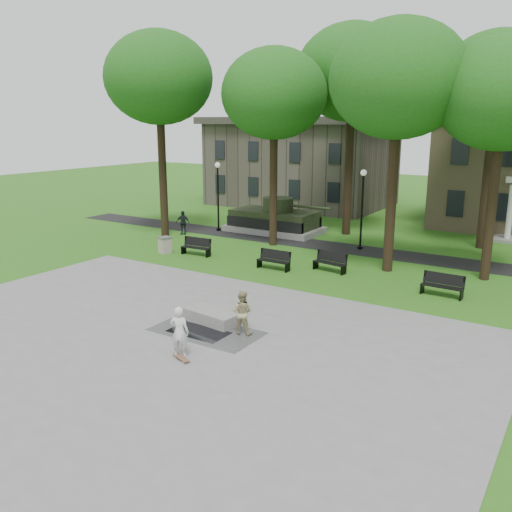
{
  "coord_description": "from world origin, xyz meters",
  "views": [
    {
      "loc": [
        12.18,
        -17.68,
        7.45
      ],
      "look_at": [
        -0.83,
        2.76,
        1.4
      ],
      "focal_mm": 38.0,
      "sensor_mm": 36.0,
      "label": 1
    }
  ],
  "objects_px": {
    "friend_watching": "(242,312)",
    "park_bench_0": "(197,246)",
    "concrete_block": "(212,316)",
    "skateboarder": "(179,332)",
    "trash_bin": "(165,245)"
  },
  "relations": [
    {
      "from": "friend_watching",
      "to": "park_bench_0",
      "type": "height_order",
      "value": "friend_watching"
    },
    {
      "from": "park_bench_0",
      "to": "trash_bin",
      "type": "bearing_deg",
      "value": -164.97
    },
    {
      "from": "concrete_block",
      "to": "skateboarder",
      "type": "height_order",
      "value": "skateboarder"
    },
    {
      "from": "concrete_block",
      "to": "trash_bin",
      "type": "distance_m",
      "value": 11.73
    },
    {
      "from": "concrete_block",
      "to": "friend_watching",
      "type": "bearing_deg",
      "value": -12.1
    },
    {
      "from": "concrete_block",
      "to": "skateboarder",
      "type": "xyz_separation_m",
      "value": [
        1.02,
        -3.06,
        0.63
      ]
    },
    {
      "from": "trash_bin",
      "to": "skateboarder",
      "type": "bearing_deg",
      "value": -46.38
    },
    {
      "from": "concrete_block",
      "to": "friend_watching",
      "type": "xyz_separation_m",
      "value": [
        1.62,
        -0.35,
        0.58
      ]
    },
    {
      "from": "park_bench_0",
      "to": "trash_bin",
      "type": "relative_size",
      "value": 1.9
    },
    {
      "from": "friend_watching",
      "to": "park_bench_0",
      "type": "relative_size",
      "value": 0.88
    },
    {
      "from": "skateboarder",
      "to": "friend_watching",
      "type": "xyz_separation_m",
      "value": [
        0.59,
        2.72,
        -0.05
      ]
    },
    {
      "from": "skateboarder",
      "to": "friend_watching",
      "type": "bearing_deg",
      "value": -122.2
    },
    {
      "from": "skateboarder",
      "to": "park_bench_0",
      "type": "distance_m",
      "value": 13.87
    },
    {
      "from": "concrete_block",
      "to": "skateboarder",
      "type": "relative_size",
      "value": 1.28
    },
    {
      "from": "skateboarder",
      "to": "trash_bin",
      "type": "xyz_separation_m",
      "value": [
        -10.06,
        10.55,
        -0.39
      ]
    }
  ]
}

